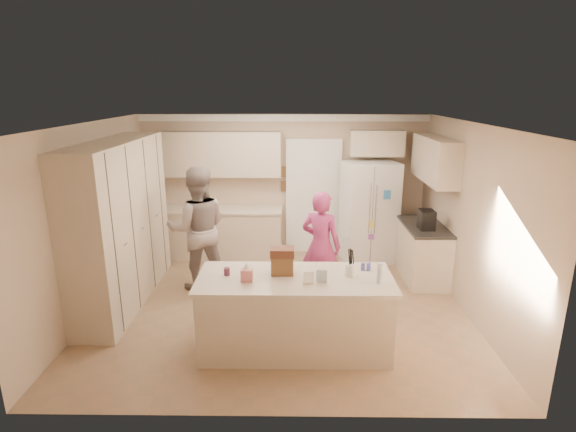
{
  "coord_description": "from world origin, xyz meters",
  "views": [
    {
      "loc": [
        0.18,
        -5.92,
        3.04
      ],
      "look_at": [
        0.1,
        0.35,
        1.25
      ],
      "focal_mm": 28.0,
      "sensor_mm": 36.0,
      "label": 1
    }
  ],
  "objects_px": {
    "tissue_box": "(247,275)",
    "dollhouse_body": "(282,265)",
    "utensil_crock": "(351,270)",
    "teen_boy": "(198,229)",
    "coffee_maker": "(426,220)",
    "teen_girl": "(321,246)",
    "refrigerator": "(369,212)",
    "island_base": "(295,315)"
  },
  "relations": [
    {
      "from": "dollhouse_body",
      "to": "teen_boy",
      "type": "distance_m",
      "value": 2.1
    },
    {
      "from": "coffee_maker",
      "to": "teen_boy",
      "type": "xyz_separation_m",
      "value": [
        -3.53,
        -0.18,
        -0.11
      ]
    },
    {
      "from": "island_base",
      "to": "utensil_crock",
      "type": "height_order",
      "value": "utensil_crock"
    },
    {
      "from": "dollhouse_body",
      "to": "teen_boy",
      "type": "height_order",
      "value": "teen_boy"
    },
    {
      "from": "tissue_box",
      "to": "dollhouse_body",
      "type": "relative_size",
      "value": 0.54
    },
    {
      "from": "utensil_crock",
      "to": "teen_girl",
      "type": "height_order",
      "value": "teen_girl"
    },
    {
      "from": "refrigerator",
      "to": "teen_girl",
      "type": "height_order",
      "value": "refrigerator"
    },
    {
      "from": "dollhouse_body",
      "to": "refrigerator",
      "type": "bearing_deg",
      "value": 62.5
    },
    {
      "from": "teen_boy",
      "to": "tissue_box",
      "type": "bearing_deg",
      "value": 103.67
    },
    {
      "from": "coffee_maker",
      "to": "dollhouse_body",
      "type": "distance_m",
      "value": 2.84
    },
    {
      "from": "island_base",
      "to": "tissue_box",
      "type": "height_order",
      "value": "tissue_box"
    },
    {
      "from": "coffee_maker",
      "to": "tissue_box",
      "type": "relative_size",
      "value": 2.14
    },
    {
      "from": "refrigerator",
      "to": "utensil_crock",
      "type": "relative_size",
      "value": 12.0
    },
    {
      "from": "tissue_box",
      "to": "teen_boy",
      "type": "xyz_separation_m",
      "value": [
        -0.93,
        1.82,
        -0.03
      ]
    },
    {
      "from": "refrigerator",
      "to": "utensil_crock",
      "type": "xyz_separation_m",
      "value": [
        -0.68,
        -2.89,
        0.1
      ]
    },
    {
      "from": "refrigerator",
      "to": "island_base",
      "type": "relative_size",
      "value": 0.82
    },
    {
      "from": "island_base",
      "to": "teen_boy",
      "type": "bearing_deg",
      "value": 130.85
    },
    {
      "from": "coffee_maker",
      "to": "teen_girl",
      "type": "height_order",
      "value": "teen_girl"
    },
    {
      "from": "coffee_maker",
      "to": "tissue_box",
      "type": "height_order",
      "value": "coffee_maker"
    },
    {
      "from": "teen_boy",
      "to": "teen_girl",
      "type": "relative_size",
      "value": 1.17
    },
    {
      "from": "utensil_crock",
      "to": "dollhouse_body",
      "type": "xyz_separation_m",
      "value": [
        -0.8,
        0.05,
        0.04
      ]
    },
    {
      "from": "dollhouse_body",
      "to": "island_base",
      "type": "bearing_deg",
      "value": -33.69
    },
    {
      "from": "utensil_crock",
      "to": "dollhouse_body",
      "type": "bearing_deg",
      "value": 176.42
    },
    {
      "from": "utensil_crock",
      "to": "teen_boy",
      "type": "distance_m",
      "value": 2.71
    },
    {
      "from": "island_base",
      "to": "teen_boy",
      "type": "relative_size",
      "value": 1.14
    },
    {
      "from": "island_base",
      "to": "teen_boy",
      "type": "distance_m",
      "value": 2.33
    },
    {
      "from": "refrigerator",
      "to": "island_base",
      "type": "height_order",
      "value": "refrigerator"
    },
    {
      "from": "coffee_maker",
      "to": "dollhouse_body",
      "type": "height_order",
      "value": "coffee_maker"
    },
    {
      "from": "coffee_maker",
      "to": "utensil_crock",
      "type": "xyz_separation_m",
      "value": [
        -1.4,
        -1.85,
        -0.07
      ]
    },
    {
      "from": "refrigerator",
      "to": "island_base",
      "type": "xyz_separation_m",
      "value": [
        -1.33,
        -2.94,
        -0.46
      ]
    },
    {
      "from": "refrigerator",
      "to": "teen_girl",
      "type": "bearing_deg",
      "value": -133.42
    },
    {
      "from": "coffee_maker",
      "to": "teen_girl",
      "type": "bearing_deg",
      "value": -162.79
    },
    {
      "from": "utensil_crock",
      "to": "teen_girl",
      "type": "relative_size",
      "value": 0.09
    },
    {
      "from": "refrigerator",
      "to": "tissue_box",
      "type": "xyz_separation_m",
      "value": [
        -1.88,
        -3.04,
        0.1
      ]
    },
    {
      "from": "utensil_crock",
      "to": "dollhouse_body",
      "type": "relative_size",
      "value": 0.58
    },
    {
      "from": "refrigerator",
      "to": "teen_boy",
      "type": "xyz_separation_m",
      "value": [
        -2.82,
        -1.23,
        0.06
      ]
    },
    {
      "from": "tissue_box",
      "to": "dollhouse_body",
      "type": "distance_m",
      "value": 0.45
    },
    {
      "from": "island_base",
      "to": "teen_boy",
      "type": "height_order",
      "value": "teen_boy"
    },
    {
      "from": "refrigerator",
      "to": "dollhouse_body",
      "type": "xyz_separation_m",
      "value": [
        -1.48,
        -2.84,
        0.14
      ]
    },
    {
      "from": "tissue_box",
      "to": "teen_girl",
      "type": "relative_size",
      "value": 0.09
    },
    {
      "from": "coffee_maker",
      "to": "utensil_crock",
      "type": "relative_size",
      "value": 2.0
    },
    {
      "from": "coffee_maker",
      "to": "utensil_crock",
      "type": "distance_m",
      "value": 2.32
    }
  ]
}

